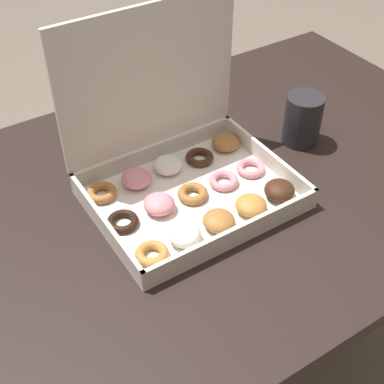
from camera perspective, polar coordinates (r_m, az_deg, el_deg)
dining_table at (r=1.10m, az=1.21°, el=-3.37°), size 1.27×0.79×0.77m
donut_box at (r=0.98m, az=-1.15°, el=3.18°), size 0.36×0.29×0.32m
coffee_mug at (r=1.13m, az=11.74°, el=7.67°), size 0.08×0.08×0.11m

